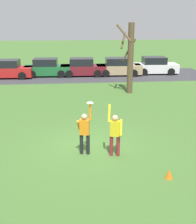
% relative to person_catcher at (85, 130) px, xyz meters
% --- Properties ---
extents(ground_plane, '(120.00, 120.00, 0.00)m').
position_rel_person_catcher_xyz_m(ground_plane, '(0.23, 0.60, -0.98)').
color(ground_plane, '#426B2D').
extents(person_catcher, '(0.57, 0.48, 2.08)m').
position_rel_person_catcher_xyz_m(person_catcher, '(0.00, 0.00, 0.00)').
color(person_catcher, black).
rests_on(person_catcher, ground_plane).
extents(person_defender, '(0.60, 0.52, 2.04)m').
position_rel_person_catcher_xyz_m(person_defender, '(1.14, -0.27, -0.00)').
color(person_defender, maroon).
rests_on(person_defender, ground_plane).
extents(frisbee_disc, '(0.24, 0.24, 0.02)m').
position_rel_person_catcher_xyz_m(frisbee_disc, '(0.22, -0.05, 1.11)').
color(frisbee_disc, white).
rests_on(frisbee_disc, person_catcher).
extents(parked_car_red, '(4.16, 2.16, 1.59)m').
position_rel_person_catcher_xyz_m(parked_car_red, '(-5.82, 16.08, -0.25)').
color(parked_car_red, red).
rests_on(parked_car_red, ground_plane).
extents(parked_car_green, '(4.16, 2.16, 1.59)m').
position_rel_person_catcher_xyz_m(parked_car_green, '(-2.49, 16.60, -0.25)').
color(parked_car_green, '#1E6633').
rests_on(parked_car_green, ground_plane).
extents(parked_car_maroon, '(4.16, 2.16, 1.59)m').
position_rel_person_catcher_xyz_m(parked_car_maroon, '(0.75, 16.48, -0.25)').
color(parked_car_maroon, maroon).
rests_on(parked_car_maroon, ground_plane).
extents(parked_car_tan, '(4.16, 2.16, 1.59)m').
position_rel_person_catcher_xyz_m(parked_car_tan, '(4.02, 16.40, -0.25)').
color(parked_car_tan, tan).
rests_on(parked_car_tan, ground_plane).
extents(parked_car_white, '(4.16, 2.16, 1.59)m').
position_rel_person_catcher_xyz_m(parked_car_white, '(7.59, 16.77, -0.25)').
color(parked_car_white, white).
rests_on(parked_car_white, ground_plane).
extents(parking_strip, '(22.70, 6.40, 0.01)m').
position_rel_person_catcher_xyz_m(parking_strip, '(0.97, 16.40, -0.98)').
color(parking_strip, '#38383D').
rests_on(parking_strip, ground_plane).
extents(bare_tree_tall, '(1.49, 1.77, 4.81)m').
position_rel_person_catcher_xyz_m(bare_tree_tall, '(3.67, 9.65, 1.55)').
color(bare_tree_tall, brown).
rests_on(bare_tree_tall, ground_plane).
extents(field_cone_orange, '(0.26, 0.26, 0.32)m').
position_rel_person_catcher_xyz_m(field_cone_orange, '(2.69, -2.15, -0.82)').
color(field_cone_orange, orange).
rests_on(field_cone_orange, ground_plane).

